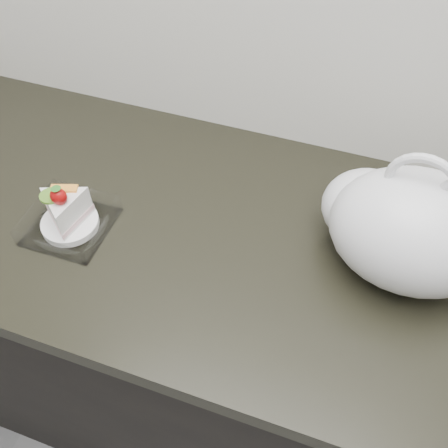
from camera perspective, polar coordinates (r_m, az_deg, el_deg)
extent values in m
cube|color=black|center=(1.35, 3.54, -14.74)|extent=(2.00, 0.60, 0.86)
cube|color=black|center=(0.96, 4.79, -2.93)|extent=(2.04, 0.64, 0.04)
cube|color=white|center=(1.01, -17.04, -0.27)|extent=(0.15, 0.15, 0.00)
cylinder|color=white|center=(1.01, -17.16, 0.08)|extent=(0.11, 0.11, 0.01)
ellipsoid|color=#AD0C0B|center=(0.94, -18.38, 3.01)|extent=(0.03, 0.03, 0.03)
cone|color=#2D7223|center=(0.93, -18.62, 3.69)|extent=(0.02, 0.02, 0.01)
cylinder|color=#649B2D|center=(0.96, -19.22, 3.06)|extent=(0.04, 0.04, 0.00)
cube|color=#FF9C30|center=(0.97, -17.83, 3.89)|extent=(0.05, 0.03, 0.00)
cube|color=white|center=(0.98, 17.79, -2.77)|extent=(0.24, 0.24, 0.00)
cylinder|color=#65360C|center=(0.97, 18.06, -2.05)|extent=(0.12, 0.12, 0.04)
cylinder|color=#65360C|center=(0.98, 17.86, -2.59)|extent=(0.12, 0.12, 0.01)
cylinder|color=#65360C|center=(0.95, 18.35, -1.26)|extent=(0.10, 0.10, 0.00)
cube|color=black|center=(0.95, 19.18, -4.08)|extent=(0.03, 0.03, 0.03)
ellipsoid|color=white|center=(0.88, 20.94, -0.81)|extent=(0.34, 0.31, 0.21)
ellipsoid|color=white|center=(0.93, 16.11, 1.75)|extent=(0.21, 0.20, 0.14)
torus|color=white|center=(0.82, 21.66, 4.18)|extent=(0.12, 0.04, 0.12)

